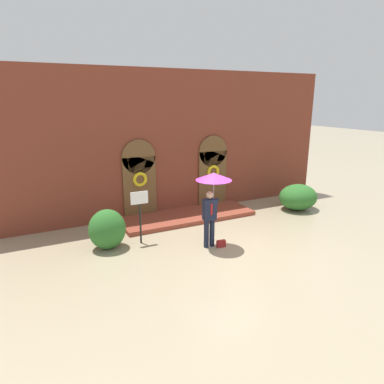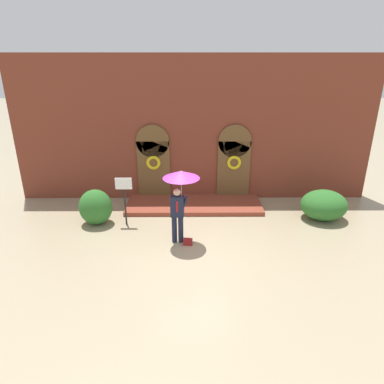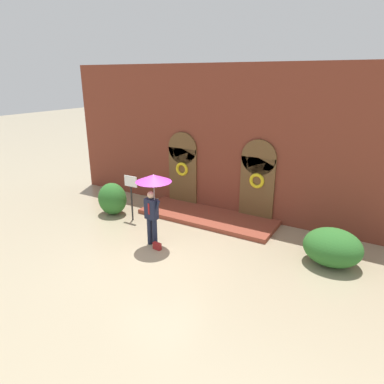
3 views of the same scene
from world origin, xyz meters
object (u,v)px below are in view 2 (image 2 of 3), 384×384
sign_post (124,193)px  shrub_left (96,207)px  handbag (188,242)px  shrub_right (324,205)px  person_with_umbrella (180,185)px

sign_post → shrub_left: size_ratio=1.37×
handbag → shrub_right: (4.84, 1.83, 0.42)m
person_with_umbrella → shrub_right: 5.50m
handbag → shrub_left: (-3.19, 1.49, 0.52)m
handbag → sign_post: 2.78m
shrub_left → shrub_right: size_ratio=0.77×
person_with_umbrella → shrub_left: size_ratio=1.88×
handbag → shrub_right: bearing=27.2°
sign_post → shrub_right: sign_post is taller
sign_post → person_with_umbrella: bearing=-32.2°
sign_post → shrub_right: 7.04m
sign_post → shrub_right: bearing=3.4°
handbag → shrub_right: shrub_right is taller
person_with_umbrella → shrub_right: bearing=17.8°
sign_post → shrub_right: (7.00, 0.41, -0.63)m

